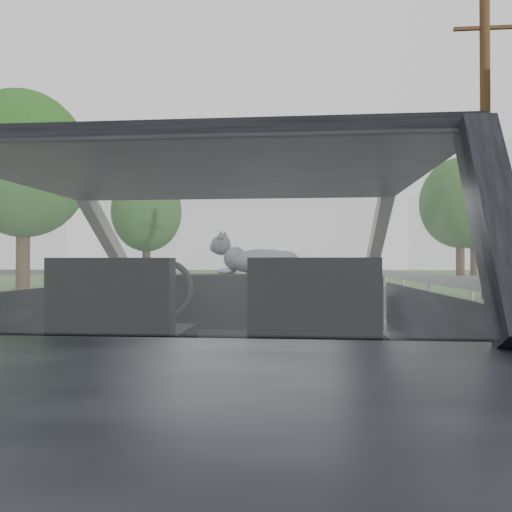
% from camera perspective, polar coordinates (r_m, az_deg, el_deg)
% --- Properties ---
extents(ground, '(140.00, 140.00, 0.00)m').
position_cam_1_polar(ground, '(2.58, -3.50, -25.32)').
color(ground, '#37373A').
rests_on(ground, ground).
extents(subject_car, '(1.80, 4.00, 1.45)m').
position_cam_1_polar(subject_car, '(2.37, -3.48, -9.15)').
color(subject_car, black).
rests_on(subject_car, ground).
extents(dashboard, '(1.58, 0.45, 0.30)m').
position_cam_1_polar(dashboard, '(2.97, -1.67, -5.02)').
color(dashboard, black).
rests_on(dashboard, subject_car).
extents(driver_seat, '(0.50, 0.72, 0.42)m').
position_cam_1_polar(driver_seat, '(2.17, -15.21, -5.78)').
color(driver_seat, black).
rests_on(driver_seat, subject_car).
extents(passenger_seat, '(0.50, 0.72, 0.42)m').
position_cam_1_polar(passenger_seat, '(2.04, 6.54, -6.13)').
color(passenger_seat, black).
rests_on(passenger_seat, subject_car).
extents(steering_wheel, '(0.36, 0.36, 0.04)m').
position_cam_1_polar(steering_wheel, '(2.76, -10.71, -3.88)').
color(steering_wheel, black).
rests_on(steering_wheel, dashboard).
extents(cat, '(0.61, 0.30, 0.26)m').
position_cam_1_polar(cat, '(2.93, 0.76, -0.47)').
color(cat, gray).
rests_on(cat, dashboard).
extents(guardrail, '(0.05, 90.00, 0.32)m').
position_cam_1_polar(guardrail, '(12.94, 22.92, -2.86)').
color(guardrail, '#979797').
rests_on(guardrail, ground).
extents(other_car, '(1.76, 4.34, 1.42)m').
position_cam_1_polar(other_car, '(18.82, 1.29, -1.84)').
color(other_car, '#AEB5C1').
rests_on(other_car, ground).
extents(highway_sign, '(0.23, 1.02, 2.54)m').
position_cam_1_polar(highway_sign, '(29.53, 13.71, -0.34)').
color(highway_sign, '#0E6718').
rests_on(highway_sign, ground).
extents(utility_pole, '(0.36, 0.36, 8.80)m').
position_cam_1_polar(utility_pole, '(16.26, 24.75, 11.13)').
color(utility_pole, '#422C18').
rests_on(utility_pole, ground).
extents(tree_2, '(4.87, 4.87, 7.16)m').
position_cam_1_polar(tree_2, '(32.39, 22.29, 3.75)').
color(tree_2, '#174A17').
rests_on(tree_2, ground).
extents(tree_3, '(6.37, 6.37, 8.02)m').
position_cam_1_polar(tree_3, '(44.39, 23.59, 3.11)').
color(tree_3, '#174A17').
rests_on(tree_3, ground).
extents(tree_5, '(5.96, 5.96, 7.57)m').
position_cam_1_polar(tree_5, '(21.56, -25.05, 6.55)').
color(tree_5, '#174A17').
rests_on(tree_5, ground).
extents(tree_6, '(4.90, 4.90, 6.36)m').
position_cam_1_polar(tree_6, '(30.70, -12.40, 3.21)').
color(tree_6, '#174A17').
rests_on(tree_6, ground).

